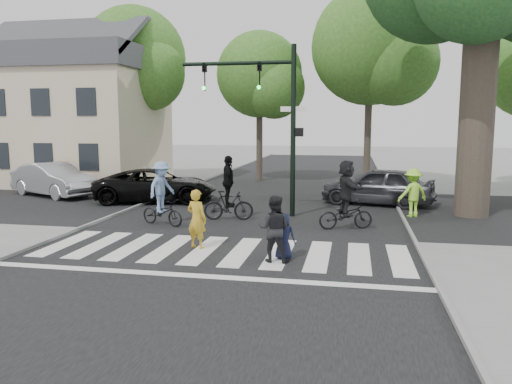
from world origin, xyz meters
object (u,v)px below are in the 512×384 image
at_px(cyclist_left, 162,198).
at_px(cyclist_mid, 228,194).
at_px(car_suv, 156,185).
at_px(car_silver, 53,180).
at_px(traffic_signal, 269,106).
at_px(cyclist_right, 346,199).
at_px(pedestrian_adult, 274,229).
at_px(pedestrian_woman, 197,219).
at_px(car_grey, 378,186).
at_px(pedestrian_child, 284,236).

xyz_separation_m(cyclist_left, cyclist_mid, (1.90, 1.29, 0.00)).
height_order(car_suv, car_silver, car_silver).
xyz_separation_m(traffic_signal, cyclist_right, (2.75, -1.83, -2.93)).
relative_size(pedestrian_adult, car_suv, 0.32).
relative_size(cyclist_right, car_suv, 0.43).
distance_m(pedestrian_woman, cyclist_right, 5.02).
relative_size(pedestrian_woman, car_grey, 0.35).
xyz_separation_m(cyclist_right, car_suv, (-7.97, 3.99, -0.27)).
relative_size(cyclist_right, car_silver, 0.47).
bearing_deg(cyclist_left, car_suv, 114.66).
height_order(traffic_signal, pedestrian_woman, traffic_signal).
relative_size(traffic_signal, pedestrian_child, 5.21).
relative_size(pedestrian_child, cyclist_left, 0.55).
bearing_deg(pedestrian_woman, car_silver, -21.29).
distance_m(traffic_signal, cyclist_left, 4.94).
bearing_deg(car_grey, traffic_signal, -37.13).
xyz_separation_m(cyclist_right, car_grey, (1.19, 5.07, -0.20)).
distance_m(pedestrian_woman, car_grey, 9.70).
height_order(pedestrian_child, pedestrian_adult, pedestrian_adult).
height_order(pedestrian_adult, car_grey, pedestrian_adult).
bearing_deg(cyclist_mid, car_silver, 156.93).
height_order(cyclist_right, car_grey, cyclist_right).
xyz_separation_m(traffic_signal, pedestrian_adult, (1.12, -5.93, -3.09)).
bearing_deg(car_silver, cyclist_right, -84.83).
distance_m(car_silver, car_grey, 14.39).
bearing_deg(traffic_signal, cyclist_left, -142.80).
bearing_deg(pedestrian_woman, cyclist_right, -121.28).
relative_size(cyclist_left, car_grey, 0.46).
xyz_separation_m(traffic_signal, cyclist_mid, (-1.23, -1.09, -2.99)).
distance_m(traffic_signal, car_grey, 5.99).
bearing_deg(car_suv, cyclist_right, -130.07).
xyz_separation_m(traffic_signal, pedestrian_woman, (-1.10, -5.04, -3.11)).
xyz_separation_m(car_silver, car_grey, (14.39, 0.41, 0.01)).
relative_size(pedestrian_woman, pedestrian_child, 1.38).
bearing_deg(cyclist_right, car_grey, 76.75).
relative_size(cyclist_left, car_suv, 0.42).
bearing_deg(cyclist_right, car_silver, 160.55).
distance_m(pedestrian_adult, cyclist_left, 5.54).
distance_m(car_suv, car_grey, 9.23).
height_order(pedestrian_woman, car_suv, pedestrian_woman).
relative_size(pedestrian_woman, cyclist_mid, 0.72).
bearing_deg(car_silver, traffic_signal, -80.56).
bearing_deg(cyclist_mid, cyclist_left, -145.88).
bearing_deg(car_grey, car_suv, -69.85).
xyz_separation_m(cyclist_mid, cyclist_right, (3.98, -0.74, 0.06)).
relative_size(pedestrian_adult, car_grey, 0.36).
xyz_separation_m(pedestrian_woman, car_grey, (5.05, 8.29, -0.02)).
bearing_deg(cyclist_right, pedestrian_adult, -111.70).
bearing_deg(pedestrian_adult, pedestrian_child, -124.80).
bearing_deg(pedestrian_woman, pedestrian_child, -175.27).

